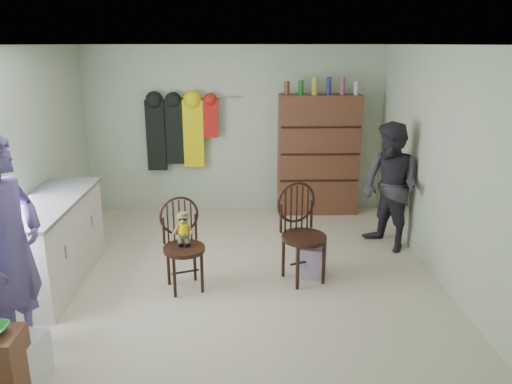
{
  "coord_description": "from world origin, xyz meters",
  "views": [
    {
      "loc": [
        0.1,
        -5.03,
        2.51
      ],
      "look_at": [
        0.25,
        0.2,
        0.95
      ],
      "focal_mm": 35.0,
      "sensor_mm": 36.0,
      "label": 1
    }
  ],
  "objects_px": {
    "chair_front": "(183,238)",
    "chair_far": "(301,229)",
    "counter": "(52,242)",
    "dresser": "(318,154)"
  },
  "relations": [
    {
      "from": "counter",
      "to": "chair_front",
      "type": "distance_m",
      "value": 1.43
    },
    {
      "from": "counter",
      "to": "chair_front",
      "type": "relative_size",
      "value": 1.9
    },
    {
      "from": "chair_far",
      "to": "chair_front",
      "type": "bearing_deg",
      "value": 165.37
    },
    {
      "from": "counter",
      "to": "chair_far",
      "type": "distance_m",
      "value": 2.69
    },
    {
      "from": "chair_front",
      "to": "chair_far",
      "type": "relative_size",
      "value": 0.91
    },
    {
      "from": "counter",
      "to": "dresser",
      "type": "distance_m",
      "value": 3.96
    },
    {
      "from": "counter",
      "to": "dresser",
      "type": "xyz_separation_m",
      "value": [
        3.2,
        2.3,
        0.44
      ]
    },
    {
      "from": "chair_far",
      "to": "dresser",
      "type": "bearing_deg",
      "value": 54.86
    },
    {
      "from": "chair_front",
      "to": "chair_far",
      "type": "height_order",
      "value": "chair_far"
    },
    {
      "from": "chair_front",
      "to": "chair_far",
      "type": "xyz_separation_m",
      "value": [
        1.27,
        0.17,
        0.02
      ]
    }
  ]
}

